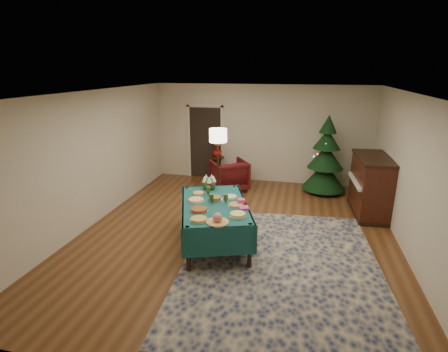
% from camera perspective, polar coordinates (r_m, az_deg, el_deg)
% --- Properties ---
extents(room_shell, '(7.00, 7.00, 7.00)m').
position_cam_1_polar(room_shell, '(6.46, 2.22, 1.35)').
color(room_shell, '#593319').
rests_on(room_shell, ground).
extents(doorway, '(1.08, 0.04, 2.16)m').
position_cam_1_polar(doorway, '(10.17, -3.05, 5.78)').
color(doorway, black).
rests_on(doorway, ground).
extents(rug, '(3.47, 4.40, 0.02)m').
position_cam_1_polar(rug, '(6.00, 9.22, -14.19)').
color(rug, '#14204D').
rests_on(rug, ground).
extents(buffet_table, '(1.77, 2.29, 0.79)m').
position_cam_1_polar(buffet_table, '(6.36, -1.57, -5.81)').
color(buffet_table, black).
rests_on(buffet_table, ground).
extents(platter_0, '(0.30, 0.30, 0.05)m').
position_cam_1_polar(platter_0, '(5.62, -4.13, -7.10)').
color(platter_0, silver).
rests_on(platter_0, buffet_table).
extents(platter_1, '(0.37, 0.37, 0.17)m').
position_cam_1_polar(platter_1, '(5.52, -1.07, -7.04)').
color(platter_1, silver).
rests_on(platter_1, buffet_table).
extents(platter_2, '(0.29, 0.29, 0.06)m').
position_cam_1_polar(platter_2, '(5.75, 2.27, -6.38)').
color(platter_2, silver).
rests_on(platter_2, buffet_table).
extents(platter_3, '(0.32, 0.32, 0.05)m').
position_cam_1_polar(platter_3, '(5.97, -4.08, -5.55)').
color(platter_3, silver).
rests_on(platter_3, buffet_table).
extents(platter_4, '(0.29, 0.29, 0.04)m').
position_cam_1_polar(platter_4, '(6.17, 1.94, -4.79)').
color(platter_4, silver).
rests_on(platter_4, buffet_table).
extents(platter_5, '(0.32, 0.32, 0.05)m').
position_cam_1_polar(platter_5, '(6.39, -4.59, -3.99)').
color(platter_5, silver).
rests_on(platter_5, buffet_table).
extents(platter_6, '(0.26, 0.26, 0.08)m').
position_cam_1_polar(platter_6, '(6.42, -1.42, -3.71)').
color(platter_6, silver).
rests_on(platter_6, buffet_table).
extents(platter_7, '(0.27, 0.27, 0.04)m').
position_cam_1_polar(platter_7, '(6.54, 1.07, -3.45)').
color(platter_7, silver).
rests_on(platter_7, buffet_table).
extents(platter_8, '(0.25, 0.25, 0.04)m').
position_cam_1_polar(platter_8, '(6.74, -4.16, -2.86)').
color(platter_8, silver).
rests_on(platter_8, buffet_table).
extents(goblet_0, '(0.08, 0.08, 0.18)m').
position_cam_1_polar(goblet_0, '(6.63, -2.60, -2.47)').
color(goblet_0, '#2D471E').
rests_on(goblet_0, buffet_table).
extents(goblet_1, '(0.08, 0.08, 0.18)m').
position_cam_1_polar(goblet_1, '(6.24, 0.30, -3.75)').
color(goblet_1, '#2D471E').
rests_on(goblet_1, buffet_table).
extents(goblet_2, '(0.08, 0.08, 0.18)m').
position_cam_1_polar(goblet_2, '(6.26, -2.07, -3.70)').
color(goblet_2, '#2D471E').
rests_on(goblet_2, buffet_table).
extents(napkin_stack, '(0.20, 0.20, 0.04)m').
position_cam_1_polar(napkin_stack, '(6.05, 3.26, -5.24)').
color(napkin_stack, '#DC3D90').
rests_on(napkin_stack, buffet_table).
extents(gift_box, '(0.16, 0.16, 0.10)m').
position_cam_1_polar(gift_box, '(6.24, 2.82, -4.22)').
color(gift_box, '#E64076').
rests_on(gift_box, buffet_table).
extents(centerpiece, '(0.28, 0.28, 0.32)m').
position_cam_1_polar(centerpiece, '(6.98, -2.44, -1.09)').
color(centerpiece, '#1E4C1E').
rests_on(centerpiece, buffet_table).
extents(armchair, '(1.16, 1.14, 0.89)m').
position_cam_1_polar(armchair, '(9.21, 0.83, 0.38)').
color(armchair, '#4E1012').
rests_on(armchair, ground).
extents(floor_lamp, '(0.42, 0.42, 1.74)m').
position_cam_1_polar(floor_lamp, '(8.36, -0.97, 5.93)').
color(floor_lamp, '#A57F3F').
rests_on(floor_lamp, ground).
extents(side_table, '(0.39, 0.39, 0.70)m').
position_cam_1_polar(side_table, '(9.98, -1.06, 1.12)').
color(side_table, black).
rests_on(side_table, ground).
extents(potted_plant, '(0.25, 0.45, 0.25)m').
position_cam_1_polar(potted_plant, '(9.86, -1.07, 3.84)').
color(potted_plant, '#AB110C').
rests_on(potted_plant, side_table).
extents(christmas_tree, '(1.29, 1.29, 2.01)m').
position_cam_1_polar(christmas_tree, '(9.30, 16.25, 2.79)').
color(christmas_tree, black).
rests_on(christmas_tree, ground).
extents(piano, '(0.78, 1.54, 1.30)m').
position_cam_1_polar(piano, '(8.30, 22.80, -1.54)').
color(piano, black).
rests_on(piano, ground).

